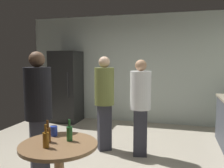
{
  "coord_description": "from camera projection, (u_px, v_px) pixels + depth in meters",
  "views": [
    {
      "loc": [
        1.22,
        -3.33,
        1.59
      ],
      "look_at": [
        0.1,
        0.66,
        1.16
      ],
      "focal_mm": 38.12,
      "sensor_mm": 36.0,
      "label": 1
    }
  ],
  "objects": [
    {
      "name": "person_in_white_shirt",
      "position": [
        140.0,
        100.0,
        3.87
      ],
      "size": [
        0.4,
        0.4,
        1.59
      ],
      "rotation": [
        0.0,
        0.0,
        -1.38
      ],
      "color": "#2D2D38",
      "rests_on": "ground_plane"
    },
    {
      "name": "refrigerator",
      "position": [
        66.0,
        86.0,
        6.11
      ],
      "size": [
        0.7,
        0.68,
        1.8
      ],
      "color": "black",
      "rests_on": "ground_plane"
    },
    {
      "name": "person_in_olive_shirt",
      "position": [
        104.0,
        96.0,
        4.12
      ],
      "size": [
        0.47,
        0.47,
        1.64
      ],
      "rotation": [
        0.0,
        0.0,
        -1.0
      ],
      "color": "#2D2D38",
      "rests_on": "ground_plane"
    },
    {
      "name": "beer_bottle_amber",
      "position": [
        46.0,
        139.0,
        2.31
      ],
      "size": [
        0.06,
        0.06,
        0.23
      ],
      "color": "#8C5919",
      "rests_on": "foreground_table"
    },
    {
      "name": "ground_plane",
      "position": [
        94.0,
        166.0,
        3.68
      ],
      "size": [
        5.2,
        5.2,
        0.1
      ],
      "primitive_type": "cube",
      "color": "#B2A893"
    },
    {
      "name": "plastic_cup_blue",
      "position": [
        54.0,
        131.0,
        2.67
      ],
      "size": [
        0.08,
        0.08,
        0.11
      ],
      "primitive_type": "cylinder",
      "color": "blue",
      "rests_on": "foreground_table"
    },
    {
      "name": "wall_back",
      "position": [
        129.0,
        69.0,
        6.06
      ],
      "size": [
        5.32,
        0.06,
        2.7
      ],
      "primitive_type": "cube",
      "color": "beige",
      "rests_on": "ground_plane"
    },
    {
      "name": "beer_bottle_green",
      "position": [
        69.0,
        133.0,
        2.5
      ],
      "size": [
        0.06,
        0.06,
        0.23
      ],
      "color": "#26662D",
      "rests_on": "foreground_table"
    },
    {
      "name": "foreground_table",
      "position": [
        59.0,
        153.0,
        2.44
      ],
      "size": [
        0.8,
        0.8,
        0.73
      ],
      "color": "olive",
      "rests_on": "ground_plane"
    },
    {
      "name": "person_in_black_shirt",
      "position": [
        38.0,
        107.0,
        3.02
      ],
      "size": [
        0.48,
        0.48,
        1.69
      ],
      "rotation": [
        0.0,
        0.0,
        -0.82
      ],
      "color": "#2D2D38",
      "rests_on": "ground_plane"
    },
    {
      "name": "beer_bottle_brown",
      "position": [
        48.0,
        134.0,
        2.47
      ],
      "size": [
        0.06,
        0.06,
        0.23
      ],
      "color": "#593314",
      "rests_on": "foreground_table"
    }
  ]
}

